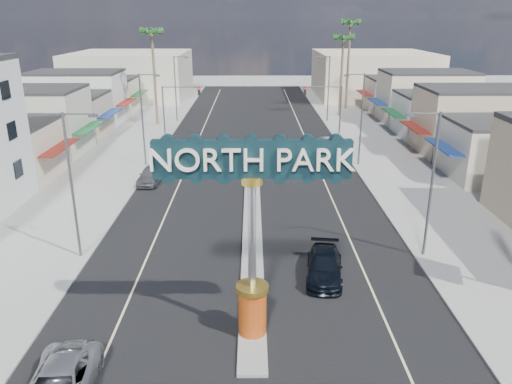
{
  "coord_description": "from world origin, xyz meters",
  "views": [
    {
      "loc": [
        0.02,
        -17.78,
        14.04
      ],
      "look_at": [
        0.23,
        10.71,
        3.99
      ],
      "focal_mm": 35.0,
      "sensor_mm": 36.0,
      "label": 1
    }
  ],
  "objects_px": {
    "streetlight_l_far": "(176,85)",
    "traffic_signal_left": "(178,100)",
    "palm_right_mid": "(343,42)",
    "suv_right": "(324,266)",
    "car_parked_right": "(332,146)",
    "car_parked_left": "(151,175)",
    "streetlight_r_near": "(430,178)",
    "streetlight_r_far": "(327,85)",
    "gateway_sign": "(252,217)",
    "traffic_signal_right": "(326,100)",
    "streetlight_r_mid": "(360,115)",
    "streetlight_l_mid": "(144,115)",
    "streetlight_l_near": "(74,179)",
    "palm_right_far": "(350,28)",
    "palm_left_far": "(152,37)"
  },
  "relations": [
    {
      "from": "traffic_signal_left",
      "to": "car_parked_left",
      "type": "xyz_separation_m",
      "value": [
        0.18,
        -19.42,
        -3.52
      ]
    },
    {
      "from": "streetlight_r_near",
      "to": "palm_right_far",
      "type": "distance_m",
      "value": 52.71
    },
    {
      "from": "streetlight_r_near",
      "to": "streetlight_r_mid",
      "type": "distance_m",
      "value": 20.0
    },
    {
      "from": "streetlight_r_far",
      "to": "car_parked_right",
      "type": "distance_m",
      "value": 17.96
    },
    {
      "from": "streetlight_l_far",
      "to": "palm_right_mid",
      "type": "xyz_separation_m",
      "value": [
        23.43,
        4.0,
        5.54
      ]
    },
    {
      "from": "streetlight_r_near",
      "to": "palm_right_far",
      "type": "xyz_separation_m",
      "value": [
        4.57,
        52.0,
        7.32
      ]
    },
    {
      "from": "traffic_signal_left",
      "to": "traffic_signal_right",
      "type": "xyz_separation_m",
      "value": [
        18.37,
        0.0,
        0.0
      ]
    },
    {
      "from": "streetlight_l_mid",
      "to": "car_parked_right",
      "type": "distance_m",
      "value": 20.12
    },
    {
      "from": "car_parked_right",
      "to": "streetlight_l_mid",
      "type": "bearing_deg",
      "value": -172.68
    },
    {
      "from": "streetlight_r_near",
      "to": "palm_right_mid",
      "type": "distance_m",
      "value": 46.4
    },
    {
      "from": "palm_right_mid",
      "to": "car_parked_left",
      "type": "relative_size",
      "value": 2.72
    },
    {
      "from": "streetlight_r_mid",
      "to": "suv_right",
      "type": "distance_m",
      "value": 23.9
    },
    {
      "from": "traffic_signal_left",
      "to": "car_parked_left",
      "type": "distance_m",
      "value": 19.74
    },
    {
      "from": "traffic_signal_left",
      "to": "suv_right",
      "type": "height_order",
      "value": "traffic_signal_left"
    },
    {
      "from": "gateway_sign",
      "to": "car_parked_right",
      "type": "relative_size",
      "value": 1.79
    },
    {
      "from": "gateway_sign",
      "to": "streetlight_l_near",
      "type": "distance_m",
      "value": 13.19
    },
    {
      "from": "palm_right_mid",
      "to": "traffic_signal_right",
      "type": "bearing_deg",
      "value": -107.63
    },
    {
      "from": "streetlight_l_far",
      "to": "car_parked_right",
      "type": "height_order",
      "value": "streetlight_l_far"
    },
    {
      "from": "streetlight_l_far",
      "to": "car_parked_right",
      "type": "xyz_separation_m",
      "value": [
        19.12,
        -17.37,
        -4.22
      ]
    },
    {
      "from": "traffic_signal_right",
      "to": "car_parked_right",
      "type": "height_order",
      "value": "traffic_signal_right"
    },
    {
      "from": "streetlight_l_far",
      "to": "palm_right_mid",
      "type": "relative_size",
      "value": 0.74
    },
    {
      "from": "palm_right_mid",
      "to": "suv_right",
      "type": "bearing_deg",
      "value": -100.4
    },
    {
      "from": "streetlight_l_near",
      "to": "streetlight_r_near",
      "type": "relative_size",
      "value": 1.0
    },
    {
      "from": "gateway_sign",
      "to": "traffic_signal_right",
      "type": "relative_size",
      "value": 1.53
    },
    {
      "from": "palm_right_mid",
      "to": "car_parked_right",
      "type": "xyz_separation_m",
      "value": [
        -4.31,
        -21.37,
        -9.76
      ]
    },
    {
      "from": "car_parked_left",
      "to": "streetlight_r_near",
      "type": "bearing_deg",
      "value": -31.82
    },
    {
      "from": "gateway_sign",
      "to": "streetlight_l_mid",
      "type": "height_order",
      "value": "gateway_sign"
    },
    {
      "from": "palm_right_mid",
      "to": "car_parked_left",
      "type": "bearing_deg",
      "value": -124.99
    },
    {
      "from": "traffic_signal_left",
      "to": "streetlight_l_mid",
      "type": "bearing_deg",
      "value": -95.1
    },
    {
      "from": "streetlight_r_mid",
      "to": "car_parked_right",
      "type": "xyz_separation_m",
      "value": [
        -1.75,
        4.63,
        -4.22
      ]
    },
    {
      "from": "streetlight_r_near",
      "to": "streetlight_r_far",
      "type": "bearing_deg",
      "value": 90.0
    },
    {
      "from": "traffic_signal_left",
      "to": "streetlight_r_near",
      "type": "height_order",
      "value": "streetlight_r_near"
    },
    {
      "from": "streetlight_l_far",
      "to": "streetlight_r_mid",
      "type": "height_order",
      "value": "same"
    },
    {
      "from": "streetlight_l_far",
      "to": "car_parked_left",
      "type": "relative_size",
      "value": 2.02
    },
    {
      "from": "streetlight_l_near",
      "to": "streetlight_r_far",
      "type": "relative_size",
      "value": 1.0
    },
    {
      "from": "streetlight_r_mid",
      "to": "traffic_signal_right",
      "type": "bearing_deg",
      "value": 95.1
    },
    {
      "from": "gateway_sign",
      "to": "streetlight_r_mid",
      "type": "relative_size",
      "value": 1.02
    },
    {
      "from": "streetlight_r_mid",
      "to": "streetlight_r_far",
      "type": "distance_m",
      "value": 22.0
    },
    {
      "from": "streetlight_l_mid",
      "to": "suv_right",
      "type": "relative_size",
      "value": 1.85
    },
    {
      "from": "gateway_sign",
      "to": "suv_right",
      "type": "height_order",
      "value": "gateway_sign"
    },
    {
      "from": "streetlight_r_near",
      "to": "car_parked_right",
      "type": "distance_m",
      "value": 25.05
    },
    {
      "from": "gateway_sign",
      "to": "streetlight_l_far",
      "type": "distance_m",
      "value": 51.1
    },
    {
      "from": "car_parked_left",
      "to": "streetlight_r_mid",
      "type": "bearing_deg",
      "value": 20.65
    },
    {
      "from": "streetlight_l_far",
      "to": "traffic_signal_left",
      "type": "bearing_deg",
      "value": -81.14
    },
    {
      "from": "suv_right",
      "to": "palm_right_mid",
      "type": "bearing_deg",
      "value": 87.44
    },
    {
      "from": "streetlight_l_near",
      "to": "palm_right_far",
      "type": "xyz_separation_m",
      "value": [
        25.43,
        52.0,
        7.32
      ]
    },
    {
      "from": "streetlight_r_near",
      "to": "palm_left_far",
      "type": "bearing_deg",
      "value": 120.36
    },
    {
      "from": "streetlight_l_mid",
      "to": "palm_right_mid",
      "type": "relative_size",
      "value": 0.74
    },
    {
      "from": "car_parked_left",
      "to": "suv_right",
      "type": "bearing_deg",
      "value": -47.68
    },
    {
      "from": "streetlight_r_mid",
      "to": "palm_right_mid",
      "type": "height_order",
      "value": "palm_right_mid"
    }
  ]
}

